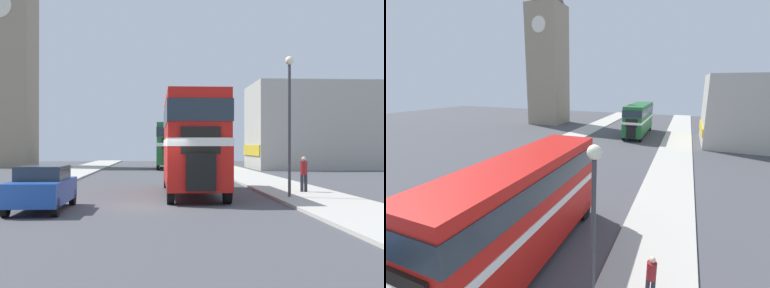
{
  "view_description": "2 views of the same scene",
  "coord_description": "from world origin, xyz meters",
  "views": [
    {
      "loc": [
        0.12,
        -19.85,
        2.23
      ],
      "look_at": [
        1.75,
        4.71,
        2.33
      ],
      "focal_mm": 50.0,
      "sensor_mm": 36.0,
      "label": 1
    },
    {
      "loc": [
        7.51,
        -3.31,
        7.35
      ],
      "look_at": [
        0.0,
        14.48,
        2.73
      ],
      "focal_mm": 24.0,
      "sensor_mm": 36.0,
      "label": 2
    }
  ],
  "objects": [
    {
      "name": "double_decker_bus",
      "position": [
        1.75,
        4.69,
        2.63
      ],
      "size": [
        2.49,
        10.05,
        4.45
      ],
      "color": "red",
      "rests_on": "ground_plane"
    },
    {
      "name": "pedestrian_walking",
      "position": [
        6.92,
        4.44,
        1.04
      ],
      "size": [
        0.33,
        0.33,
        1.62
      ],
      "color": "#282833",
      "rests_on": "sidewalk_right"
    },
    {
      "name": "bus_distant",
      "position": [
        1.35,
        33.65,
        2.61
      ],
      "size": [
        2.51,
        10.8,
        4.42
      ],
      "color": "#1E602D",
      "rests_on": "ground_plane"
    },
    {
      "name": "street_lamp",
      "position": [
        5.65,
        2.07,
        3.96
      ],
      "size": [
        0.36,
        0.36,
        5.86
      ],
      "color": "#38383D",
      "rests_on": "sidewalk_right"
    },
    {
      "name": "church_tower",
      "position": [
        -16.02,
        38.75,
        14.86
      ],
      "size": [
        5.97,
        5.97,
        29.11
      ],
      "color": "gray",
      "rests_on": "ground_plane"
    }
  ]
}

